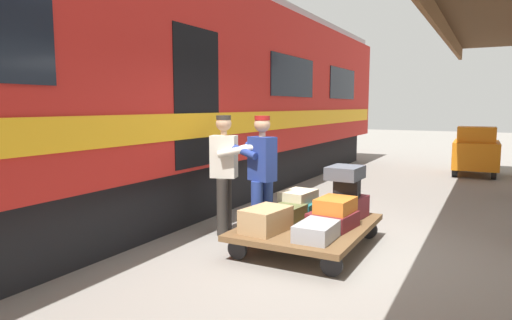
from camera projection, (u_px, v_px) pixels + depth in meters
ground_plane at (345, 251)px, 5.68m from camera, size 60.00×60.00×0.00m
train_car at (121, 92)px, 7.17m from camera, size 3.03×19.89×4.00m
luggage_cart at (308, 227)px, 5.78m from camera, size 1.47×1.99×0.32m
suitcase_gray_aluminum at (317, 230)px, 5.13m from camera, size 0.40×0.63×0.19m
suitcase_tan_vintage at (266, 220)px, 5.44m from camera, size 0.49×0.66×0.29m
suitcase_teal_softside at (300, 207)px, 6.40m from camera, size 0.49×0.54×0.16m
suitcase_burgundy_valise at (346, 207)px, 6.09m from camera, size 0.52×0.67×0.29m
suitcase_maroon_trunk at (333, 220)px, 5.61m from camera, size 0.56×0.60×0.19m
suitcase_olive_duffel at (285, 214)px, 5.92m from camera, size 0.44×0.65×0.19m
suitcase_black_hardshell at (347, 188)px, 6.01m from camera, size 0.37×0.40×0.25m
suitcase_slate_roller at (345, 173)px, 5.99m from camera, size 0.43×0.53×0.17m
suitcase_cream_canvas at (298, 196)px, 6.36m from camera, size 0.44×0.57×0.16m
suitcase_orange_carryall at (335, 205)px, 5.60m from camera, size 0.43×0.55×0.18m
porter_in_overalls at (261, 173)px, 6.12m from camera, size 0.73×0.57×1.70m
porter_by_door at (225, 170)px, 6.38m from camera, size 0.73×0.55×1.70m
baggage_tug at (476, 152)px, 11.84m from camera, size 1.15×1.73×1.30m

